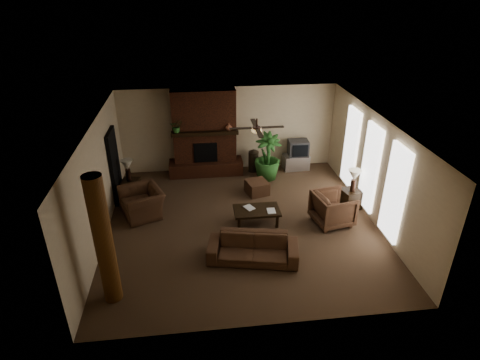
{
  "coord_description": "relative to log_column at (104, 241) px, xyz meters",
  "views": [
    {
      "loc": [
        -1.13,
        -8.85,
        5.89
      ],
      "look_at": [
        0.0,
        0.4,
        1.1
      ],
      "focal_mm": 29.83,
      "sensor_mm": 36.0,
      "label": 1
    }
  ],
  "objects": [
    {
      "name": "floor_vase",
      "position": [
        3.74,
        5.55,
        -0.97
      ],
      "size": [
        0.34,
        0.34,
        0.77
      ],
      "color": "#2E2419",
      "rests_on": "ground"
    },
    {
      "name": "lamp_left",
      "position": [
        -0.15,
        4.24,
        -0.4
      ],
      "size": [
        0.42,
        0.42,
        0.65
      ],
      "color": "#301E15",
      "rests_on": "side_table_left"
    },
    {
      "name": "tv",
      "position": [
        5.25,
        5.54,
        -0.64
      ],
      "size": [
        0.67,
        0.55,
        0.52
      ],
      "color": "#353538",
      "rests_on": "tv_stand"
    },
    {
      "name": "windows",
      "position": [
        6.4,
        2.6,
        -0.05
      ],
      "size": [
        0.08,
        3.65,
        2.35
      ],
      "color": "white",
      "rests_on": "ground"
    },
    {
      "name": "sofa",
      "position": [
        3.02,
        0.89,
        -1.0
      ],
      "size": [
        2.15,
        1.01,
        0.81
      ],
      "primitive_type": "imported",
      "rotation": [
        0.0,
        0.0,
        -0.21
      ],
      "color": "#4F3422",
      "rests_on": "ground"
    },
    {
      "name": "tv_stand",
      "position": [
        5.2,
        5.55,
        -1.15
      ],
      "size": [
        0.88,
        0.55,
        0.5
      ],
      "primitive_type": "cube",
      "rotation": [
        0.0,
        0.0,
        0.06
      ],
      "color": "silver",
      "rests_on": "ground"
    },
    {
      "name": "lamp_right",
      "position": [
        6.1,
        2.81,
        -0.4
      ],
      "size": [
        0.38,
        0.38,
        0.65
      ],
      "color": "#301E15",
      "rests_on": "side_table_right"
    },
    {
      "name": "ottoman",
      "position": [
        3.61,
        3.99,
        -1.2
      ],
      "size": [
        0.74,
        0.74,
        0.4
      ],
      "primitive_type": "cube",
      "rotation": [
        0.0,
        0.0,
        0.27
      ],
      "color": "#4F3422",
      "rests_on": "ground"
    },
    {
      "name": "floor_plant",
      "position": [
        4.1,
        4.97,
        -0.98
      ],
      "size": [
        1.16,
        1.66,
        0.85
      ],
      "primitive_type": "imported",
      "rotation": [
        0.0,
        0.0,
        0.22
      ],
      "color": "#2A5B24",
      "rests_on": "ground"
    },
    {
      "name": "mantel_plant",
      "position": [
        1.29,
        5.36,
        0.32
      ],
      "size": [
        0.42,
        0.45,
        0.33
      ],
      "primitive_type": "imported",
      "rotation": [
        0.0,
        0.0,
        0.1
      ],
      "color": "#2A5B24",
      "rests_on": "fireplace"
    },
    {
      "name": "log_column",
      "position": [
        0.0,
        0.0,
        0.0
      ],
      "size": [
        0.36,
        0.36,
        2.8
      ],
      "primitive_type": "cylinder",
      "color": "brown",
      "rests_on": "ground"
    },
    {
      "name": "side_table_right",
      "position": [
        6.1,
        2.86,
        -1.12
      ],
      "size": [
        0.6,
        0.6,
        0.55
      ],
      "primitive_type": "cube",
      "rotation": [
        0.0,
        0.0,
        0.24
      ],
      "color": "black",
      "rests_on": "ground"
    },
    {
      "name": "doorway",
      "position": [
        -0.49,
        4.2,
        -0.35
      ],
      "size": [
        0.1,
        1.0,
        2.1
      ],
      "primitive_type": "cube",
      "color": "black",
      "rests_on": "ground"
    },
    {
      "name": "fireplace",
      "position": [
        2.15,
        5.62,
        -0.24
      ],
      "size": [
        2.4,
        0.7,
        2.8
      ],
      "color": "#4D2414",
      "rests_on": "ground"
    },
    {
      "name": "book_a",
      "position": [
        3.06,
        2.4,
        -0.83
      ],
      "size": [
        0.2,
        0.13,
        0.29
      ],
      "primitive_type": "imported",
      "rotation": [
        0.0,
        0.0,
        0.49
      ],
      "color": "#999999",
      "rests_on": "coffee_table"
    },
    {
      "name": "armchair_left",
      "position": [
        0.31,
        3.2,
        -0.89
      ],
      "size": [
        1.14,
        1.36,
        1.02
      ],
      "primitive_type": "imported",
      "rotation": [
        0.0,
        0.0,
        -1.18
      ],
      "color": "#4F3422",
      "rests_on": "ground"
    },
    {
      "name": "book_b",
      "position": [
        3.59,
        2.23,
        -0.82
      ],
      "size": [
        0.21,
        0.03,
        0.29
      ],
      "primitive_type": "imported",
      "rotation": [
        0.0,
        0.0,
        -0.04
      ],
      "color": "#999999",
      "rests_on": "coffee_table"
    },
    {
      "name": "mantel_vase",
      "position": [
        2.91,
        5.36,
        0.27
      ],
      "size": [
        0.28,
        0.28,
        0.22
      ],
      "primitive_type": "imported",
      "rotation": [
        0.0,
        0.0,
        0.31
      ],
      "color": "brown",
      "rests_on": "fireplace"
    },
    {
      "name": "room_shell",
      "position": [
        2.95,
        2.4,
        0.0
      ],
      "size": [
        7.0,
        7.0,
        7.0
      ],
      "color": "#503A28",
      "rests_on": "ground"
    },
    {
      "name": "side_table_left",
      "position": [
        -0.12,
        4.23,
        -1.12
      ],
      "size": [
        0.57,
        0.57,
        0.55
      ],
      "primitive_type": "cube",
      "rotation": [
        0.0,
        0.0,
        -0.15
      ],
      "color": "black",
      "rests_on": "ground"
    },
    {
      "name": "ceiling_fan",
      "position": [
        3.35,
        2.7,
        1.13
      ],
      "size": [
        1.35,
        1.35,
        0.37
      ],
      "color": "#301E15",
      "rests_on": "ceiling"
    },
    {
      "name": "coffee_table",
      "position": [
        3.34,
        2.36,
        -1.03
      ],
      "size": [
        1.2,
        0.7,
        0.43
      ],
      "color": "black",
      "rests_on": "ground"
    },
    {
      "name": "armchair_right",
      "position": [
        5.33,
        2.15,
        -0.91
      ],
      "size": [
        1.05,
        1.09,
        0.97
      ],
      "primitive_type": "imported",
      "rotation": [
        0.0,
        0.0,
        1.76
      ],
      "color": "#4F3422",
      "rests_on": "ground"
    }
  ]
}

